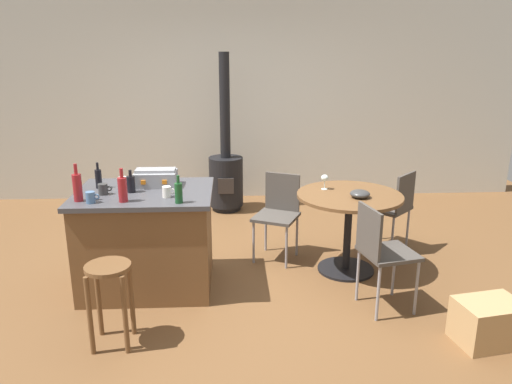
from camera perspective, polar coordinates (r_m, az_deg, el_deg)
name	(u,v)px	position (r m, az deg, el deg)	size (l,w,h in m)	color
ground_plane	(238,277)	(4.71, -2.06, -9.76)	(8.80, 8.80, 0.00)	brown
back_wall	(234,101)	(6.93, -2.56, 10.41)	(8.00, 0.10, 2.70)	beige
kitchen_island	(147,239)	(4.49, -12.41, -5.31)	(1.16, 0.90, 0.89)	brown
wooden_stool	(110,287)	(3.70, -16.47, -10.43)	(0.32, 0.32, 0.62)	brown
dining_table	(349,213)	(4.70, 10.60, -2.35)	(0.97, 0.97, 0.77)	black
folding_chair_near	(278,210)	(4.97, 2.58, -2.09)	(0.53, 0.53, 0.85)	#47423D
folding_chair_far	(381,249)	(4.09, 14.19, -6.34)	(0.48, 0.48, 0.88)	#47423D
folding_chair_left	(394,205)	(5.33, 15.52, -1.42)	(0.57, 0.57, 0.85)	#47423D
wood_stove	(226,173)	(6.44, -3.48, 2.25)	(0.44, 0.45, 2.01)	black
toolbox	(156,178)	(4.48, -11.43, 1.61)	(0.36, 0.25, 0.15)	gray
bottle_0	(123,189)	(4.07, -15.08, 0.35)	(0.07, 0.07, 0.27)	maroon
bottle_1	(179,192)	(3.95, -8.88, -0.04)	(0.06, 0.06, 0.22)	#194C23
bottle_2	(131,184)	(4.32, -14.18, 0.94)	(0.07, 0.07, 0.19)	black
bottle_3	(77,187)	(4.19, -19.83, 0.56)	(0.07, 0.07, 0.31)	maroon
bottle_4	(98,178)	(4.52, -17.64, 1.51)	(0.06, 0.06, 0.23)	black
cup_0	(167,192)	(4.12, -10.20, 0.02)	(0.11, 0.07, 0.09)	white
cup_1	(91,197)	(4.12, -18.46, -0.58)	(0.11, 0.07, 0.09)	#4C7099
cup_2	(103,189)	(4.33, -17.14, 0.32)	(0.11, 0.08, 0.09)	#383838
cup_3	(123,182)	(4.53, -15.01, 1.16)	(0.11, 0.07, 0.09)	white
wine_glass	(325,178)	(4.74, 7.90, 1.55)	(0.07, 0.07, 0.14)	silver
serving_bowl	(360,194)	(4.55, 11.86, -0.21)	(0.18, 0.18, 0.07)	#383838
cardboard_box	(488,322)	(4.07, 25.15, -13.40)	(0.46, 0.33, 0.32)	tan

